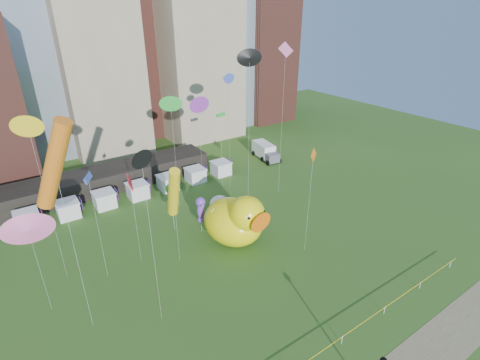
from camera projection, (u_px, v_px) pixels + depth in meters
skyline at (82, 38)px, 65.62m from camera, size 101.00×23.00×68.00m
pavilion at (93, 182)px, 56.88m from camera, size 38.00×6.00×3.20m
vendor_tents at (138, 191)px, 55.21m from camera, size 33.24×2.80×2.40m
big_duck at (236, 220)px, 43.69m from camera, size 7.67×9.66×7.11m
small_duck at (220, 204)px, 50.87m from camera, size 4.06×4.47×3.12m
seahorse_green at (172, 196)px, 45.24m from camera, size 1.47×1.84×6.90m
seahorse_purple at (201, 208)px, 45.70m from camera, size 1.51×1.74×5.08m
box_truck at (265, 151)px, 69.49m from camera, size 3.52×7.12×2.90m
kite_0 at (130, 182)px, 37.29m from camera, size 1.10×2.79×10.65m
kite_1 at (28, 230)px, 31.14m from camera, size 2.97×0.68×10.64m
kite_2 at (141, 160)px, 27.05m from camera, size 1.36×0.75×16.98m
kite_3 at (221, 116)px, 54.04m from camera, size 1.77×0.67×12.25m
kite_4 at (28, 126)px, 31.99m from camera, size 1.87×1.19×18.02m
kite_5 at (229, 80)px, 45.83m from camera, size 1.25×0.39×19.00m
kite_6 at (313, 159)px, 38.55m from camera, size 1.61×0.76×13.19m
kite_7 at (199, 105)px, 50.09m from camera, size 2.31×0.66×15.45m
kite_9 at (285, 57)px, 48.28m from camera, size 1.62×1.29×22.45m
kite_10 at (250, 58)px, 41.90m from camera, size 2.06×0.81×22.25m
kite_11 at (171, 104)px, 46.67m from camera, size 1.90×1.11×16.26m
kite_12 at (174, 193)px, 38.00m from camera, size 1.91×4.08×12.21m
kite_13 at (88, 179)px, 34.47m from camera, size 1.17×1.78×12.12m
kite_14 at (54, 165)px, 26.36m from camera, size 3.96×4.01×19.83m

